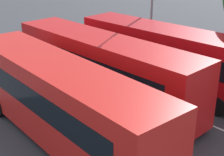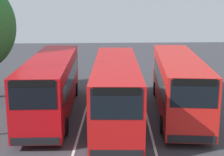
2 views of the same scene
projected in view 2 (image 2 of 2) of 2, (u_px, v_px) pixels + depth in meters
The scene contains 6 objects.
ground_plane at pixel (115, 115), 20.54m from camera, with size 71.62×71.62×0.00m, color #38383D.
bus_far_left at pixel (52, 83), 20.58m from camera, with size 11.55×2.68×3.39m.
bus_center_left at pixel (116, 88), 19.32m from camera, with size 11.62×3.01×3.39m.
bus_center_right at pixel (178, 82), 20.79m from camera, with size 11.70×3.72×3.39m.
lane_stripe_outer_left at pixel (84, 115), 20.45m from camera, with size 14.88×0.12×0.01m, color silver.
lane_stripe_inner_left at pixel (146, 114), 20.63m from camera, with size 14.88×0.12×0.01m, color silver.
Camera 2 is at (19.51, -1.18, 6.69)m, focal length 54.94 mm.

